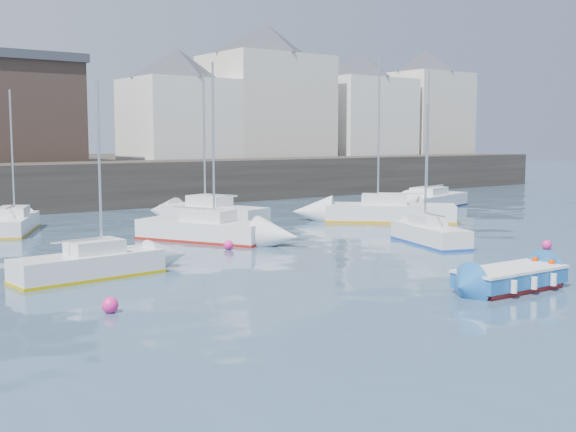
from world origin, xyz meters
TOP-DOWN VIEW (x-y plane):
  - water at (0.00, 0.00)m, footprint 220.00×220.00m
  - quay_wall at (0.00, 35.00)m, footprint 90.00×5.00m
  - land_strip at (0.00, 53.00)m, footprint 90.00×32.00m
  - bldg_east_a at (20.00, 42.00)m, footprint 13.36×13.36m
  - bldg_east_b at (31.00, 41.50)m, footprint 11.88×11.88m
  - bldg_east_c at (40.00, 41.50)m, footprint 11.14×11.14m
  - bldg_east_d at (11.00, 41.50)m, footprint 11.14×11.14m
  - blue_dinghy at (1.15, 2.25)m, footprint 3.73×2.00m
  - sailboat_a at (-8.38, 11.76)m, footprint 5.08×2.00m
  - sailboat_b at (-0.98, 17.03)m, footprint 4.53×6.37m
  - sailboat_c at (6.38, 10.23)m, footprint 2.86×4.85m
  - sailboat_d at (11.08, 17.41)m, footprint 6.64×6.58m
  - sailboat_f at (2.59, 22.14)m, footprint 3.86×6.44m
  - sailboat_g at (18.85, 21.41)m, footprint 7.35×4.20m
  - sailboat_h at (-6.99, 25.20)m, footprint 3.96×5.61m
  - buoy_near at (-9.75, 6.85)m, footprint 0.44×0.44m
  - buoy_mid at (9.23, 6.34)m, footprint 0.40×0.40m
  - buoy_far at (-1.43, 14.21)m, footprint 0.41×0.41m

SIDE VIEW (x-z plane):
  - water at x=0.00m, z-range 0.00..0.00m
  - buoy_near at x=-9.75m, z-range -0.22..0.22m
  - buoy_mid at x=9.23m, z-range -0.20..0.20m
  - buoy_far at x=-1.43m, z-range -0.21..0.21m
  - blue_dinghy at x=1.15m, z-range 0.04..0.74m
  - sailboat_h at x=-6.99m, z-range -3.03..3.93m
  - sailboat_a at x=-8.38m, z-range -2.78..3.69m
  - sailboat_c at x=6.38m, z-range -2.58..3.51m
  - sailboat_g at x=18.85m, z-range -3.93..4.94m
  - sailboat_b at x=-0.98m, z-range -3.44..4.47m
  - sailboat_d at x=11.08m, z-range -3.97..5.06m
  - sailboat_f at x=2.59m, z-range -3.43..4.55m
  - land_strip at x=0.00m, z-range 0.00..2.80m
  - quay_wall at x=0.00m, z-range 0.00..3.00m
  - bldg_east_d at x=11.00m, z-range 2.89..11.84m
  - bldg_east_b at x=31.00m, z-range 2.89..12.84m
  - bldg_east_c at x=40.00m, z-range 2.90..13.85m
  - bldg_east_a at x=20.00m, z-range 2.91..14.71m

